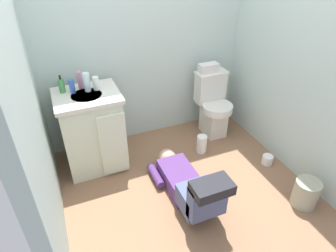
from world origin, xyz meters
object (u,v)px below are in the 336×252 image
Objects in this scene: tissue_box at (208,68)px; toilet_paper_roll at (267,160)px; soap_dispenser at (62,85)px; bottle_blue at (72,86)px; bottle_pink at (80,80)px; vanity_cabinet at (93,130)px; toilet at (213,105)px; person_plumber at (188,185)px; bottle_clear at (87,82)px; paper_towel_roll at (202,144)px; bottle_white at (96,83)px; trash_can at (306,193)px; faucet at (83,83)px.

toilet_paper_roll is at bearing -71.13° from tissue_box.
soap_dispenser is 0.10m from bottle_blue.
vanity_cabinet is at bearing -80.06° from bottle_pink.
toilet is 1.18m from person_plumber.
toilet is at bearing 107.93° from toilet_paper_roll.
bottle_clear reaches higher than paper_towel_roll.
trash_can is (1.49, -1.34, -0.75)m from bottle_white.
soap_dispenser is 2.19m from toilet_paper_roll.
tissue_box is 2.00× the size of toilet_paper_roll.
bottle_clear reaches higher than toilet_paper_roll.
person_plumber is 4.04× the size of trash_can.
tissue_box is at bearing 58.12° from paper_towel_roll.
toilet_paper_roll is at bearing -23.04° from vanity_cabinet.
bottle_pink is 0.16m from bottle_white.
vanity_cabinet is at bearing -113.87° from bottle_clear.
trash_can is (1.70, -1.36, -0.75)m from bottle_blue.
tissue_box is 1.34× the size of bottle_pink.
bottle_clear reaches higher than person_plumber.
bottle_white is 0.61× the size of paper_towel_roll.
toilet_paper_roll is (1.55, -0.76, -0.83)m from bottle_white.
person_plumber is 1.04m from trash_can.
toilet is at bearing -63.57° from tissue_box.
person_plumber is at bearing -57.88° from bottle_white.
person_plumber is at bearing -127.89° from paper_towel_roll.
bottle_pink is (-0.02, -0.00, 0.03)m from faucet.
bottle_clear is at bearing 125.56° from person_plumber.
bottle_white is at bearing -2.39° from bottle_clear.
soap_dispenser reaches higher than bottle_blue.
bottle_white reaches higher than vanity_cabinet.
faucet is 2.27m from trash_can.
faucet is 0.19m from soap_dispenser.
soap_dispenser is at bearing 163.61° from bottle_clear.
faucet is at bearing 5.90° from bottle_pink.
vanity_cabinet is 3.11× the size of trash_can.
paper_towel_roll is (1.13, -0.40, -0.80)m from bottle_pink.
faucet is 1.37m from tissue_box.
person_plumber reaches higher than paper_towel_roll.
toilet is at bearing -2.21° from soap_dispenser.
bottle_clear is (-1.34, -0.09, 0.11)m from tissue_box.
bottle_blue is at bearing 164.79° from paper_towel_roll.
soap_dispenser is 1.51× the size of toilet_paper_roll.
vanity_cabinet is 0.49m from bottle_blue.
soap_dispenser reaches higher than paper_towel_roll.
paper_towel_roll is 0.71m from toilet_paper_roll.
bottle_pink is 1.44m from paper_towel_roll.
soap_dispenser is at bearing 131.91° from person_plumber.
tissue_box is at bearing 0.37° from faucet.
soap_dispenser is (-0.19, 0.13, 0.47)m from vanity_cabinet.
bottle_clear is (-1.38, -0.00, 0.54)m from toilet.
bottle_white is (0.11, 0.06, 0.47)m from vanity_cabinet.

